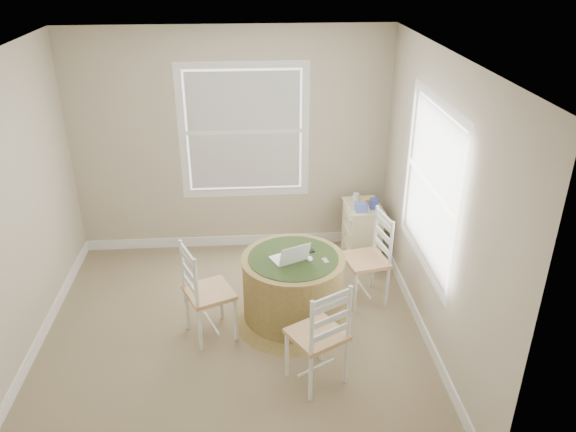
{
  "coord_description": "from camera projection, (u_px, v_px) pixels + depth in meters",
  "views": [
    {
      "loc": [
        0.2,
        -4.29,
        3.37
      ],
      "look_at": [
        0.55,
        0.45,
        1.03
      ],
      "focal_mm": 35.0,
      "sensor_mm": 36.0,
      "label": 1
    }
  ],
  "objects": [
    {
      "name": "corner_chest",
      "position": [
        361.0,
        232.0,
        6.48
      ],
      "size": [
        0.42,
        0.54,
        0.69
      ],
      "rotation": [
        0.0,
        0.0,
        0.06
      ],
      "color": "beige",
      "rests_on": "ground"
    },
    {
      "name": "tissue_box",
      "position": [
        361.0,
        206.0,
        6.18
      ],
      "size": [
        0.13,
        0.13,
        0.1
      ],
      "primitive_type": "cube",
      "rotation": [
        0.0,
        0.0,
        0.06
      ],
      "color": "#5467C0",
      "rests_on": "corner_chest"
    },
    {
      "name": "box_yellow",
      "position": [
        367.0,
        201.0,
        6.36
      ],
      "size": [
        0.16,
        0.11,
        0.06
      ],
      "primitive_type": "cube",
      "rotation": [
        0.0,
        0.0,
        0.06
      ],
      "color": "gold",
      "rests_on": "corner_chest"
    },
    {
      "name": "mouse",
      "position": [
        310.0,
        259.0,
        5.23
      ],
      "size": [
        0.08,
        0.1,
        0.03
      ],
      "primitive_type": "ellipsoid",
      "rotation": [
        0.0,
        0.0,
        0.25
      ],
      "color": "white",
      "rests_on": "round_table"
    },
    {
      "name": "round_table",
      "position": [
        293.0,
        286.0,
        5.4
      ],
      "size": [
        1.16,
        1.16,
        0.7
      ],
      "rotation": [
        0.0,
        0.0,
        0.25
      ],
      "color": "#9C8246",
      "rests_on": "ground"
    },
    {
      "name": "chair_near",
      "position": [
        317.0,
        334.0,
        4.59
      ],
      "size": [
        0.56,
        0.55,
        0.95
      ],
      "primitive_type": null,
      "rotation": [
        0.0,
        0.0,
        3.65
      ],
      "color": "white",
      "rests_on": "ground"
    },
    {
      "name": "chair_left",
      "position": [
        209.0,
        292.0,
        5.14
      ],
      "size": [
        0.53,
        0.54,
        0.95
      ],
      "primitive_type": null,
      "rotation": [
        0.0,
        0.0,
        1.98
      ],
      "color": "white",
      "rests_on": "ground"
    },
    {
      "name": "chair_right",
      "position": [
        366.0,
        260.0,
        5.66
      ],
      "size": [
        0.48,
        0.49,
        0.95
      ],
      "primitive_type": null,
      "rotation": [
        0.0,
        0.0,
        -1.37
      ],
      "color": "white",
      "rests_on": "ground"
    },
    {
      "name": "laptop",
      "position": [
        290.0,
        257.0,
        5.2
      ],
      "size": [
        0.39,
        0.37,
        0.21
      ],
      "rotation": [
        0.0,
        0.0,
        3.57
      ],
      "color": "white",
      "rests_on": "round_table"
    },
    {
      "name": "cup_cream",
      "position": [
        357.0,
        198.0,
        6.4
      ],
      "size": [
        0.07,
        0.07,
        0.09
      ],
      "primitive_type": "cylinder",
      "color": "beige",
      "rests_on": "corner_chest"
    },
    {
      "name": "box_blue",
      "position": [
        373.0,
        203.0,
        6.23
      ],
      "size": [
        0.08,
        0.08,
        0.12
      ],
      "primitive_type": "cube",
      "rotation": [
        0.0,
        0.0,
        0.06
      ],
      "color": "#333B99",
      "rests_on": "corner_chest"
    },
    {
      "name": "phone",
      "position": [
        325.0,
        261.0,
        5.21
      ],
      "size": [
        0.07,
        0.1,
        0.02
      ],
      "primitive_type": "cube",
      "rotation": [
        0.0,
        0.0,
        0.25
      ],
      "color": "#B7BABF",
      "rests_on": "round_table"
    },
    {
      "name": "keys",
      "position": [
        311.0,
        251.0,
        5.35
      ],
      "size": [
        0.07,
        0.06,
        0.02
      ],
      "primitive_type": "cube",
      "rotation": [
        0.0,
        0.0,
        0.25
      ],
      "color": "black",
      "rests_on": "round_table"
    },
    {
      "name": "room",
      "position": [
        247.0,
        205.0,
        4.9
      ],
      "size": [
        3.64,
        3.64,
        2.64
      ],
      "color": "#91825C",
      "rests_on": "ground"
    }
  ]
}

